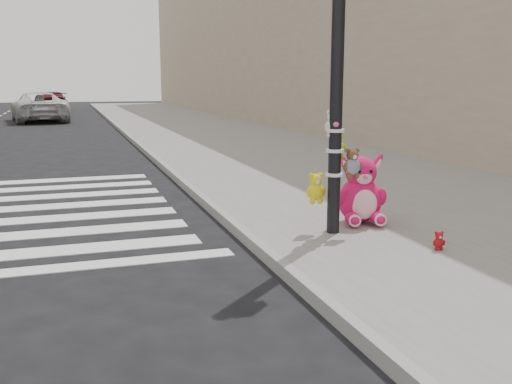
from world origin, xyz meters
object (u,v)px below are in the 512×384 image
object	(u,v)px
signal_pole	(336,102)
pink_bunny	(361,194)
car_white_near	(39,107)
red_teddy	(439,241)

from	to	relation	value
signal_pole	pink_bunny	bearing A→B (deg)	30.63
pink_bunny	car_white_near	distance (m)	26.05
red_teddy	car_white_near	world-z (taller)	car_white_near
signal_pole	red_teddy	size ratio (longest dim) A/B	17.99
signal_pole	red_teddy	bearing A→B (deg)	-54.53
pink_bunny	red_teddy	xyz separation A→B (m)	(0.22, -1.45, -0.28)
pink_bunny	car_white_near	bearing A→B (deg)	113.32
red_teddy	pink_bunny	bearing A→B (deg)	110.54
car_white_near	signal_pole	bearing A→B (deg)	92.59
red_teddy	car_white_near	distance (m)	27.52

